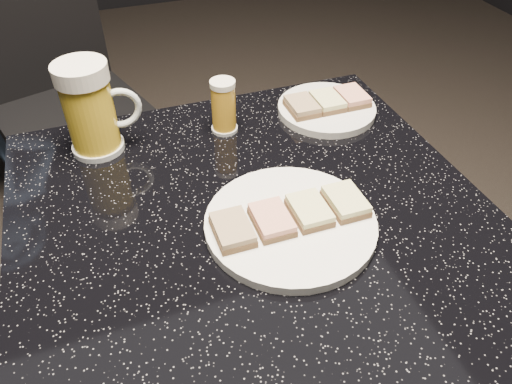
% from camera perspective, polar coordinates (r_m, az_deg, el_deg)
% --- Properties ---
extents(plate_large, '(0.25, 0.25, 0.01)m').
position_cam_1_polar(plate_large, '(0.71, 3.94, -3.61)').
color(plate_large, white).
rests_on(plate_large, table).
extents(plate_small, '(0.19, 0.19, 0.01)m').
position_cam_1_polar(plate_small, '(0.97, 8.05, 9.38)').
color(plate_small, silver).
rests_on(plate_small, table).
extents(table, '(0.70, 0.70, 0.75)m').
position_cam_1_polar(table, '(0.92, 0.00, -14.02)').
color(table, black).
rests_on(table, floor).
extents(beer_mug, '(0.13, 0.09, 0.16)m').
position_cam_1_polar(beer_mug, '(0.86, -18.35, 9.04)').
color(beer_mug, silver).
rests_on(beer_mug, table).
extents(beer_tumbler, '(0.05, 0.05, 0.10)m').
position_cam_1_polar(beer_tumbler, '(0.89, -3.73, 9.73)').
color(beer_tumbler, silver).
rests_on(beer_tumbler, table).
extents(chair, '(0.51, 0.51, 0.87)m').
position_cam_1_polar(chair, '(1.64, -21.27, 10.47)').
color(chair, black).
rests_on(chair, floor).
extents(canapes_on_plate_large, '(0.22, 0.07, 0.02)m').
position_cam_1_polar(canapes_on_plate_large, '(0.70, 4.00, -2.66)').
color(canapes_on_plate_large, '#4C3521').
rests_on(canapes_on_plate_large, plate_large).
extents(canapes_on_plate_small, '(0.15, 0.07, 0.02)m').
position_cam_1_polar(canapes_on_plate_small, '(0.96, 8.14, 10.22)').
color(canapes_on_plate_small, '#4C3521').
rests_on(canapes_on_plate_small, plate_small).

